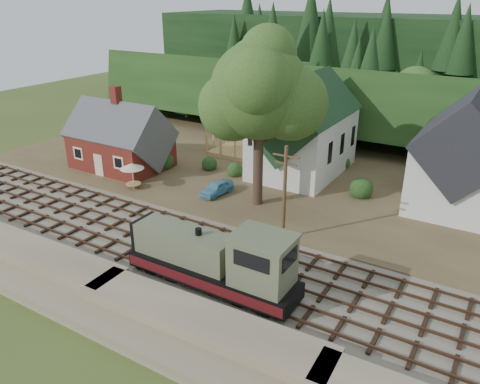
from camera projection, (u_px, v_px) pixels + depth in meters
The scene contains 17 objects.
ground at pixel (174, 246), 36.88m from camera, with size 140.00×140.00×0.00m, color #384C1E.
embankment at pixel (91, 302), 30.18m from camera, with size 64.00×5.00×1.60m, color #7F7259.
railroad_bed at pixel (174, 245), 36.85m from camera, with size 64.00×11.00×0.16m, color #726B5B.
village_flat at pixel (277, 174), 51.01m from camera, with size 64.00×26.00×0.30m, color brown.
hillside at pixel (350, 126), 69.97m from camera, with size 70.00×28.00×8.00m, color #1E3F19.
ridge at pixel (379, 106), 82.58m from camera, with size 80.00×20.00×12.00m, color black.
depot at pixel (121, 141), 51.88m from camera, with size 10.80×7.41×9.00m.
church at pixel (303, 129), 49.41m from camera, with size 8.40×15.17×13.00m.
farmhouse at pixel (465, 159), 41.40m from camera, with size 8.40×10.80×10.60m.
timber_frame at pixel (248, 131), 55.78m from camera, with size 8.20×6.20×6.99m.
lattice_tower at pixel (273, 66), 57.85m from camera, with size 3.20×3.20×12.12m.
big_tree at pixel (261, 97), 39.79m from camera, with size 10.90×8.40×14.70m.
telegraph_pole_near at pixel (285, 192), 35.99m from camera, with size 2.20×0.28×8.00m.
locomotive at pixel (218, 261), 30.74m from camera, with size 12.02×3.01×4.81m.
car_blue at pixel (217, 188), 45.39m from camera, with size 1.57×3.91×1.33m, color #61ABD1.
car_green at pixel (111, 160), 53.02m from camera, with size 1.28×3.67×1.21m, color #91B77F.
patio_set at pixel (132, 167), 46.14m from camera, with size 2.38×2.38×2.65m.
Camera 1 is at (21.13, -24.92, 18.40)m, focal length 35.00 mm.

